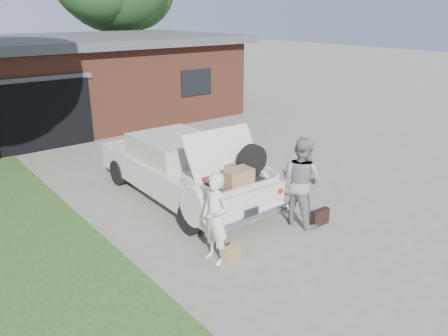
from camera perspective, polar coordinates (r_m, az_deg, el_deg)
ground at (r=9.26m, az=2.34°, el=-7.41°), size 90.00×90.00×0.00m
house at (r=18.97m, az=-18.87°, el=11.00°), size 12.80×7.80×3.30m
sedan at (r=10.32m, az=-5.33°, el=-0.01°), size 2.09×5.12×1.97m
woman_left at (r=7.65m, az=-1.15°, el=-6.61°), size 0.43×0.62×1.66m
woman_right at (r=9.09m, az=10.01°, el=-1.71°), size 0.86×1.03×1.89m
suitcase_left at (r=7.94m, az=0.93°, el=-11.10°), size 0.42×0.21×0.31m
suitcase_right at (r=9.40m, az=12.42°, el=-6.29°), size 0.45×0.15×0.34m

